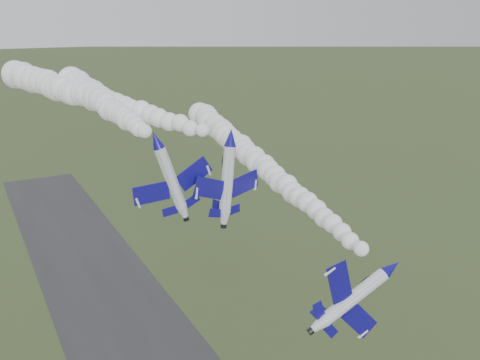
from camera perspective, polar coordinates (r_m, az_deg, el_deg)
name	(u,v)px	position (r m, az deg, el deg)	size (l,w,h in m)	color
jet_lead	(392,268)	(59.50, 15.93, -9.03)	(5.23, 12.32, 8.93)	white
smoke_trail_jet_lead	(256,160)	(90.21, 1.71, 2.17)	(5.08, 70.71, 5.08)	silver
jet_pair_left	(156,140)	(63.42, -8.93, 4.26)	(9.81, 12.31, 3.96)	white
smoke_trail_jet_pair_left	(98,98)	(93.26, -14.91, 8.41)	(5.58, 57.38, 5.58)	silver
jet_pair_right	(231,137)	(66.75, -0.94, 4.58)	(10.93, 12.82, 3.26)	white
smoke_trail_jet_pair_right	(84,95)	(98.99, -16.29, 8.69)	(5.77, 72.62, 5.77)	silver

